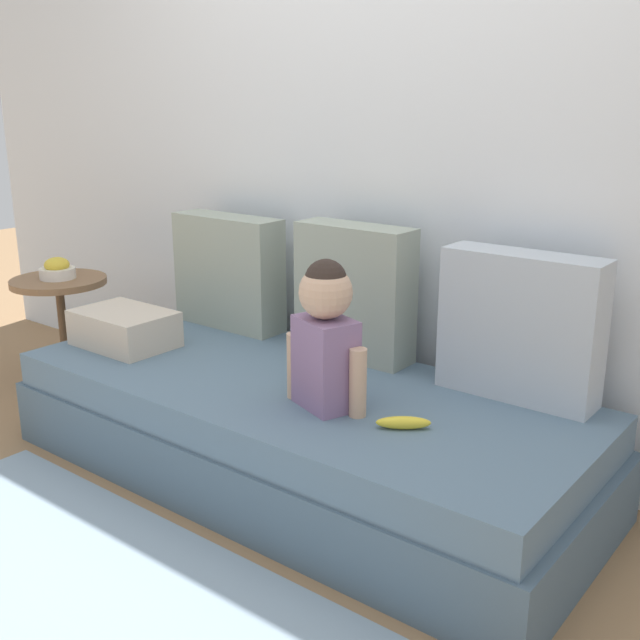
{
  "coord_description": "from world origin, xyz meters",
  "views": [
    {
      "loc": [
        1.65,
        -1.96,
        1.36
      ],
      "look_at": [
        0.11,
        0.0,
        0.63
      ],
      "focal_mm": 42.7,
      "sensor_mm": 36.0,
      "label": 1
    }
  ],
  "objects_px": {
    "throw_pillow_left": "(229,272)",
    "folded_blanket": "(125,328)",
    "throw_pillow_right": "(520,326)",
    "toddler": "(326,332)",
    "fruit_bowl": "(58,270)",
    "throw_pillow_center": "(354,292)",
    "side_table": "(62,304)",
    "banana": "(403,423)",
    "couch": "(296,430)"
  },
  "relations": [
    {
      "from": "toddler",
      "to": "folded_blanket",
      "type": "xyz_separation_m",
      "value": [
        -1.04,
        -0.0,
        -0.18
      ]
    },
    {
      "from": "toddler",
      "to": "folded_blanket",
      "type": "height_order",
      "value": "toddler"
    },
    {
      "from": "fruit_bowl",
      "to": "banana",
      "type": "bearing_deg",
      "value": -3.26
    },
    {
      "from": "fruit_bowl",
      "to": "throw_pillow_center",
      "type": "bearing_deg",
      "value": 13.78
    },
    {
      "from": "throw_pillow_right",
      "to": "folded_blanket",
      "type": "height_order",
      "value": "throw_pillow_right"
    },
    {
      "from": "throw_pillow_center",
      "to": "folded_blanket",
      "type": "bearing_deg",
      "value": -149.94
    },
    {
      "from": "throw_pillow_right",
      "to": "fruit_bowl",
      "type": "height_order",
      "value": "throw_pillow_right"
    },
    {
      "from": "toddler",
      "to": "side_table",
      "type": "distance_m",
      "value": 1.68
    },
    {
      "from": "throw_pillow_left",
      "to": "toddler",
      "type": "relative_size",
      "value": 1.07
    },
    {
      "from": "toddler",
      "to": "banana",
      "type": "distance_m",
      "value": 0.38
    },
    {
      "from": "folded_blanket",
      "to": "side_table",
      "type": "xyz_separation_m",
      "value": [
        -0.62,
        0.12,
        -0.02
      ]
    },
    {
      "from": "couch",
      "to": "toddler",
      "type": "relative_size",
      "value": 4.43
    },
    {
      "from": "couch",
      "to": "throw_pillow_right",
      "type": "distance_m",
      "value": 0.88
    },
    {
      "from": "side_table",
      "to": "throw_pillow_right",
      "type": "bearing_deg",
      "value": 9.46
    },
    {
      "from": "throw_pillow_right",
      "to": "toddler",
      "type": "relative_size",
      "value": 1.08
    },
    {
      "from": "couch",
      "to": "folded_blanket",
      "type": "relative_size",
      "value": 5.48
    },
    {
      "from": "folded_blanket",
      "to": "fruit_bowl",
      "type": "xyz_separation_m",
      "value": [
        -0.62,
        0.12,
        0.14
      ]
    },
    {
      "from": "folded_blanket",
      "to": "fruit_bowl",
      "type": "height_order",
      "value": "fruit_bowl"
    },
    {
      "from": "throw_pillow_center",
      "to": "fruit_bowl",
      "type": "bearing_deg",
      "value": -166.22
    },
    {
      "from": "throw_pillow_left",
      "to": "couch",
      "type": "bearing_deg",
      "value": -27.77
    },
    {
      "from": "side_table",
      "to": "fruit_bowl",
      "type": "bearing_deg",
      "value": 90.0
    },
    {
      "from": "banana",
      "to": "side_table",
      "type": "bearing_deg",
      "value": 176.74
    },
    {
      "from": "toddler",
      "to": "banana",
      "type": "height_order",
      "value": "toddler"
    },
    {
      "from": "throw_pillow_center",
      "to": "banana",
      "type": "height_order",
      "value": "throw_pillow_center"
    },
    {
      "from": "couch",
      "to": "side_table",
      "type": "distance_m",
      "value": 1.46
    },
    {
      "from": "throw_pillow_right",
      "to": "folded_blanket",
      "type": "relative_size",
      "value": 1.34
    },
    {
      "from": "couch",
      "to": "side_table",
      "type": "bearing_deg",
      "value": 179.81
    },
    {
      "from": "throw_pillow_left",
      "to": "fruit_bowl",
      "type": "bearing_deg",
      "value": -155.08
    },
    {
      "from": "banana",
      "to": "fruit_bowl",
      "type": "distance_m",
      "value": 1.97
    },
    {
      "from": "throw_pillow_center",
      "to": "side_table",
      "type": "relative_size",
      "value": 0.95
    },
    {
      "from": "folded_blanket",
      "to": "toddler",
      "type": "bearing_deg",
      "value": 0.06
    },
    {
      "from": "toddler",
      "to": "fruit_bowl",
      "type": "height_order",
      "value": "toddler"
    },
    {
      "from": "throw_pillow_center",
      "to": "throw_pillow_right",
      "type": "distance_m",
      "value": 0.68
    },
    {
      "from": "banana",
      "to": "side_table",
      "type": "height_order",
      "value": "side_table"
    },
    {
      "from": "throw_pillow_right",
      "to": "banana",
      "type": "xyz_separation_m",
      "value": [
        -0.16,
        -0.46,
        -0.23
      ]
    },
    {
      "from": "folded_blanket",
      "to": "fruit_bowl",
      "type": "relative_size",
      "value": 2.45
    },
    {
      "from": "toddler",
      "to": "side_table",
      "type": "bearing_deg",
      "value": 175.93
    },
    {
      "from": "toddler",
      "to": "fruit_bowl",
      "type": "bearing_deg",
      "value": 175.93
    },
    {
      "from": "throw_pillow_left",
      "to": "folded_blanket",
      "type": "height_order",
      "value": "throw_pillow_left"
    },
    {
      "from": "banana",
      "to": "side_table",
      "type": "distance_m",
      "value": 1.96
    },
    {
      "from": "throw_pillow_left",
      "to": "throw_pillow_right",
      "type": "xyz_separation_m",
      "value": [
        1.36,
        0.0,
        0.0
      ]
    },
    {
      "from": "couch",
      "to": "folded_blanket",
      "type": "bearing_deg",
      "value": -172.01
    },
    {
      "from": "couch",
      "to": "toddler",
      "type": "bearing_deg",
      "value": -26.85
    },
    {
      "from": "throw_pillow_right",
      "to": "side_table",
      "type": "distance_m",
      "value": 2.16
    },
    {
      "from": "throw_pillow_center",
      "to": "throw_pillow_right",
      "type": "xyz_separation_m",
      "value": [
        0.68,
        0.0,
        -0.01
      ]
    },
    {
      "from": "throw_pillow_left",
      "to": "fruit_bowl",
      "type": "xyz_separation_m",
      "value": [
        -0.76,
        -0.35,
        -0.03
      ]
    },
    {
      "from": "throw_pillow_center",
      "to": "banana",
      "type": "xyz_separation_m",
      "value": [
        0.52,
        -0.46,
        -0.24
      ]
    },
    {
      "from": "throw_pillow_center",
      "to": "toddler",
      "type": "xyz_separation_m",
      "value": [
        0.22,
        -0.47,
        -0.0
      ]
    },
    {
      "from": "throw_pillow_center",
      "to": "fruit_bowl",
      "type": "relative_size",
      "value": 3.18
    },
    {
      "from": "throw_pillow_left",
      "to": "throw_pillow_center",
      "type": "xyz_separation_m",
      "value": [
        0.68,
        0.0,
        0.01
      ]
    }
  ]
}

